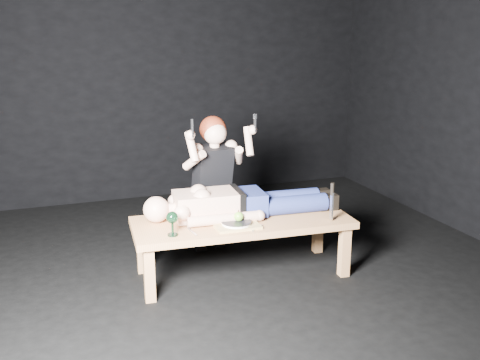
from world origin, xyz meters
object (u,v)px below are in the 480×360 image
(carving_knife, at_px, (332,202))
(kneeling_woman, at_px, (210,182))
(table, at_px, (242,247))
(lying_man, at_px, (244,199))
(serving_tray, at_px, (236,225))
(goblet, at_px, (172,224))

(carving_knife, bearing_deg, kneeling_woman, 135.14)
(table, height_order, lying_man, lying_man)
(kneeling_woman, distance_m, carving_knife, 1.08)
(serving_tray, xyz_separation_m, goblet, (-0.48, -0.02, 0.08))
(serving_tray, distance_m, carving_knife, 0.74)
(goblet, bearing_deg, table, 14.56)
(table, xyz_separation_m, carving_knife, (0.63, -0.25, 0.37))
(serving_tray, bearing_deg, lying_man, 58.32)
(lying_man, relative_size, carving_knife, 5.37)
(carving_knife, bearing_deg, lying_man, 151.36)
(table, relative_size, serving_tray, 5.08)
(lying_man, bearing_deg, carving_knife, -28.64)
(kneeling_woman, height_order, serving_tray, kneeling_woman)
(kneeling_woman, distance_m, goblet, 0.86)
(goblet, relative_size, carving_knife, 0.60)
(kneeling_woman, distance_m, serving_tray, 0.71)
(table, relative_size, goblet, 9.41)
(kneeling_woman, bearing_deg, serving_tray, -96.36)
(lying_man, xyz_separation_m, kneeling_woman, (-0.15, 0.45, 0.03))
(lying_man, xyz_separation_m, carving_knife, (0.57, -0.36, 0.02))
(carving_knife, bearing_deg, goblet, 178.93)
(serving_tray, relative_size, carving_knife, 1.10)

